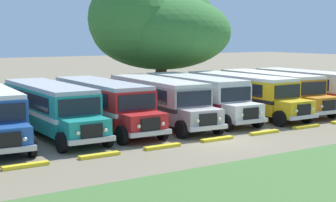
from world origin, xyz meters
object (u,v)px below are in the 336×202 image
at_px(parked_bus_slot_3, 103,102).
at_px(parked_bus_slot_7, 271,89).
at_px(parked_bus_slot_4, 158,99).
at_px(parked_bus_slot_2, 50,106).
at_px(parked_bus_slot_5, 196,95).
at_px(parked_bus_slot_8, 307,87).
at_px(parked_bus_slot_6, 242,93).
at_px(broad_shade_tree, 156,28).

distance_m(parked_bus_slot_3, parked_bus_slot_7, 13.75).
distance_m(parked_bus_slot_4, parked_bus_slot_7, 10.07).
relative_size(parked_bus_slot_2, parked_bus_slot_5, 1.00).
bearing_deg(parked_bus_slot_8, parked_bus_slot_6, -84.05).
relative_size(parked_bus_slot_3, parked_bus_slot_5, 1.00).
relative_size(parked_bus_slot_2, broad_shade_tree, 0.83).
relative_size(parked_bus_slot_4, parked_bus_slot_6, 1.01).
xyz_separation_m(parked_bus_slot_7, broad_shade_tree, (-3.53, 10.71, 4.65)).
bearing_deg(broad_shade_tree, parked_bus_slot_3, -133.99).
bearing_deg(parked_bus_slot_8, parked_bus_slot_7, -89.52).
bearing_deg(parked_bus_slot_8, broad_shade_tree, -142.91).
xyz_separation_m(parked_bus_slot_5, parked_bus_slot_6, (3.57, -0.58, 0.00)).
xyz_separation_m(parked_bus_slot_8, broad_shade_tree, (-7.14, 10.93, 4.65)).
bearing_deg(parked_bus_slot_4, parked_bus_slot_7, 95.49).
height_order(parked_bus_slot_4, parked_bus_slot_8, same).
xyz_separation_m(parked_bus_slot_4, parked_bus_slot_7, (10.06, 0.25, 0.00)).
bearing_deg(parked_bus_slot_6, parked_bus_slot_3, -92.84).
relative_size(parked_bus_slot_5, parked_bus_slot_7, 0.99).
height_order(parked_bus_slot_3, parked_bus_slot_4, same).
distance_m(parked_bus_slot_8, broad_shade_tree, 13.86).
xyz_separation_m(parked_bus_slot_3, parked_bus_slot_4, (3.68, -0.37, 0.00)).
bearing_deg(parked_bus_slot_5, parked_bus_slot_3, -87.55).
xyz_separation_m(parked_bus_slot_3, parked_bus_slot_8, (17.36, -0.34, 0.00)).
bearing_deg(parked_bus_slot_4, parked_bus_slot_5, 100.57).
relative_size(parked_bus_slot_6, parked_bus_slot_7, 0.99).
relative_size(parked_bus_slot_3, parked_bus_slot_8, 0.99).
xyz_separation_m(parked_bus_slot_3, broad_shade_tree, (10.22, 10.59, 4.65)).
bearing_deg(parked_bus_slot_8, parked_bus_slot_2, -86.96).
xyz_separation_m(parked_bus_slot_2, parked_bus_slot_8, (20.66, -0.33, 0.00)).
distance_m(parked_bus_slot_3, parked_bus_slot_5, 6.90).
distance_m(parked_bus_slot_2, parked_bus_slot_4, 7.00).
relative_size(parked_bus_slot_4, parked_bus_slot_5, 1.00).
height_order(parked_bus_slot_3, parked_bus_slot_7, same).
distance_m(parked_bus_slot_2, parked_bus_slot_6, 13.78).
xyz_separation_m(parked_bus_slot_6, parked_bus_slot_8, (6.89, 0.24, 0.00)).
bearing_deg(parked_bus_slot_5, parked_bus_slot_2, -87.46).
height_order(parked_bus_slot_3, parked_bus_slot_8, same).
bearing_deg(parked_bus_slot_6, parked_bus_slot_4, -91.44).
height_order(parked_bus_slot_3, broad_shade_tree, broad_shade_tree).
distance_m(parked_bus_slot_2, parked_bus_slot_3, 3.30).
bearing_deg(parked_bus_slot_7, parked_bus_slot_5, -86.50).
bearing_deg(parked_bus_slot_3, parked_bus_slot_2, -88.51).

